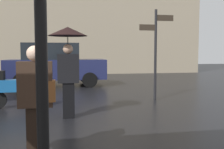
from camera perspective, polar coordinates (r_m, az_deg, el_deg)
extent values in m
cylinder|color=black|center=(1.92, -14.68, -1.61)|extent=(0.09, 0.09, 2.56)
cube|color=black|center=(6.19, -9.22, -5.47)|extent=(0.26, 0.17, 0.81)
cube|color=black|center=(6.10, -9.31, 1.27)|extent=(0.48, 0.22, 0.65)
sphere|color=tan|center=(6.09, -9.36, 5.38)|extent=(0.22, 0.22, 0.22)
cylinder|color=black|center=(6.10, -9.38, 6.71)|extent=(0.02, 0.02, 0.30)
cone|color=black|center=(6.11, -9.41, 9.04)|extent=(0.88, 0.88, 0.20)
cube|color=black|center=(3.86, -15.79, -12.17)|extent=(0.25, 0.16, 0.76)
cube|color=#332319|center=(3.72, -16.02, -2.02)|extent=(0.45, 0.20, 0.61)
sphere|color=beige|center=(3.70, -16.16, 4.32)|extent=(0.21, 0.21, 0.21)
cube|color=brown|center=(3.72, -12.87, -3.38)|extent=(0.12, 0.24, 0.28)
cylinder|color=black|center=(7.59, -16.20, -5.04)|extent=(0.46, 0.09, 0.46)
cube|color=#195999|center=(7.60, -19.78, -2.23)|extent=(0.94, 0.32, 0.32)
cylinder|color=black|center=(7.51, -16.68, 0.46)|extent=(0.06, 0.06, 0.55)
cube|color=#1E234C|center=(12.24, -11.76, 1.14)|extent=(4.32, 1.75, 0.86)
cube|color=black|center=(12.22, -12.84, 4.82)|extent=(2.37, 1.61, 0.72)
cylinder|color=black|center=(13.20, -5.58, -0.41)|extent=(0.65, 0.18, 0.65)
cylinder|color=black|center=(11.46, -4.76, -1.17)|extent=(0.65, 0.18, 0.65)
cylinder|color=black|center=(13.23, -17.76, -0.60)|extent=(0.65, 0.18, 0.65)
cylinder|color=black|center=(11.51, -18.79, -1.38)|extent=(0.65, 0.18, 0.65)
cylinder|color=black|center=(8.42, 9.22, 4.03)|extent=(0.08, 0.08, 2.80)
cube|color=#33281E|center=(8.58, 11.12, 11.72)|extent=(0.56, 0.04, 0.18)
cube|color=#33281E|center=(8.37, 7.60, 9.89)|extent=(0.52, 0.04, 0.18)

